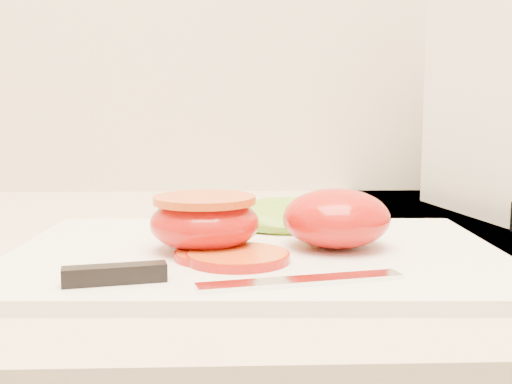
{
  "coord_description": "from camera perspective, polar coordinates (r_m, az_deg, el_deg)",
  "views": [
    {
      "loc": [
        -0.01,
        1.05,
        1.05
      ],
      "look_at": [
        0.01,
        1.57,
        0.99
      ],
      "focal_mm": 45.0,
      "sensor_mm": 36.0,
      "label": 1
    }
  ],
  "objects": [
    {
      "name": "cutting_board",
      "position": [
        0.52,
        0.04,
        -5.59
      ],
      "size": [
        0.4,
        0.3,
        0.01
      ],
      "primitive_type": "cube",
      "rotation": [
        0.0,
        0.0,
        -0.04
      ],
      "color": "white",
      "rests_on": "counter"
    },
    {
      "name": "tomato_half_dome",
      "position": [
        0.53,
        7.15,
        -2.31
      ],
      "size": [
        0.09,
        0.09,
        0.05
      ],
      "primitive_type": "ellipsoid",
      "color": "red",
      "rests_on": "cutting_board"
    },
    {
      "name": "tomato_half_cut",
      "position": [
        0.51,
        -4.58,
        -2.56
      ],
      "size": [
        0.09,
        0.09,
        0.04
      ],
      "color": "red",
      "rests_on": "cutting_board"
    },
    {
      "name": "tomato_slice_0",
      "position": [
        0.48,
        -1.62,
        -5.78
      ],
      "size": [
        0.07,
        0.07,
        0.01
      ],
      "primitive_type": "cylinder",
      "color": "orange",
      "rests_on": "cutting_board"
    },
    {
      "name": "tomato_slice_1",
      "position": [
        0.49,
        -3.27,
        -5.58
      ],
      "size": [
        0.07,
        0.07,
        0.01
      ],
      "primitive_type": "cylinder",
      "color": "orange",
      "rests_on": "cutting_board"
    },
    {
      "name": "lettuce_leaf_0",
      "position": [
        0.61,
        3.13,
        -2.14
      ],
      "size": [
        0.11,
        0.09,
        0.02
      ],
      "primitive_type": "ellipsoid",
      "rotation": [
        0.0,
        0.0,
        0.06
      ],
      "color": "#8AB22F",
      "rests_on": "cutting_board"
    },
    {
      "name": "knife",
      "position": [
        0.42,
        -6.06,
        -7.51
      ],
      "size": [
        0.22,
        0.05,
        0.01
      ],
      "rotation": [
        0.0,
        0.0,
        0.22
      ],
      "color": "silver",
      "rests_on": "cutting_board"
    }
  ]
}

